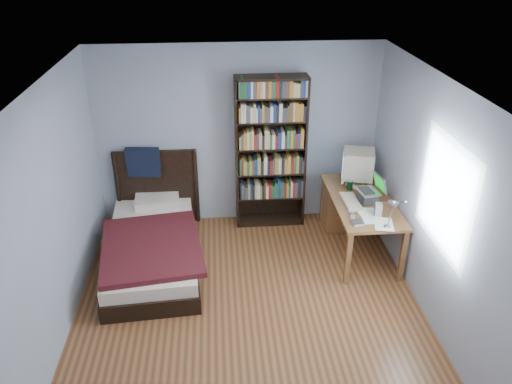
% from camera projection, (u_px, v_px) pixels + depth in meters
% --- Properties ---
extents(room, '(4.20, 4.24, 2.50)m').
position_uv_depth(room, '(252.00, 214.00, 4.88)').
color(room, brown).
rests_on(room, ground).
extents(desk, '(0.75, 1.54, 0.73)m').
position_uv_depth(desk, '(351.00, 205.00, 6.78)').
color(desk, brown).
rests_on(desk, floor).
extents(crt_monitor, '(0.50, 0.46, 0.47)m').
position_uv_depth(crt_monitor, '(357.00, 165.00, 6.55)').
color(crt_monitor, beige).
rests_on(crt_monitor, desk).
extents(laptop, '(0.33, 0.33, 0.36)m').
position_uv_depth(laptop, '(369.00, 194.00, 6.15)').
color(laptop, '#2D2D30').
rests_on(laptop, desk).
extents(desk_lamp, '(0.21, 0.47, 0.56)m').
position_uv_depth(desk_lamp, '(392.00, 208.00, 5.12)').
color(desk_lamp, '#99999E').
rests_on(desk_lamp, desk).
extents(keyboard, '(0.19, 0.47, 0.04)m').
position_uv_depth(keyboard, '(351.00, 202.00, 6.16)').
color(keyboard, '#C1B4A1').
rests_on(keyboard, desk).
extents(speaker, '(0.10, 0.10, 0.16)m').
position_uv_depth(speaker, '(378.00, 210.00, 5.85)').
color(speaker, gray).
rests_on(speaker, desk).
extents(soda_can, '(0.07, 0.07, 0.12)m').
position_uv_depth(soda_can, '(350.00, 185.00, 6.46)').
color(soda_can, '#063211').
rests_on(soda_can, desk).
extents(mouse, '(0.07, 0.11, 0.04)m').
position_uv_depth(mouse, '(355.00, 188.00, 6.50)').
color(mouse, silver).
rests_on(mouse, desk).
extents(phone_silver, '(0.11, 0.12, 0.02)m').
position_uv_depth(phone_silver, '(352.00, 212.00, 5.93)').
color(phone_silver, '#AEAEB3').
rests_on(phone_silver, desk).
extents(phone_grey, '(0.08, 0.11, 0.02)m').
position_uv_depth(phone_grey, '(353.00, 217.00, 5.83)').
color(phone_grey, gray).
rests_on(phone_grey, desk).
extents(external_drive, '(0.14, 0.14, 0.03)m').
position_uv_depth(external_drive, '(357.00, 223.00, 5.72)').
color(external_drive, gray).
rests_on(external_drive, desk).
extents(bookshelf, '(0.95, 0.30, 2.11)m').
position_uv_depth(bookshelf, '(270.00, 153.00, 6.71)').
color(bookshelf, black).
rests_on(bookshelf, floor).
extents(bed, '(1.32, 2.22, 1.16)m').
position_uv_depth(bed, '(153.00, 242.00, 6.25)').
color(bed, black).
rests_on(bed, floor).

